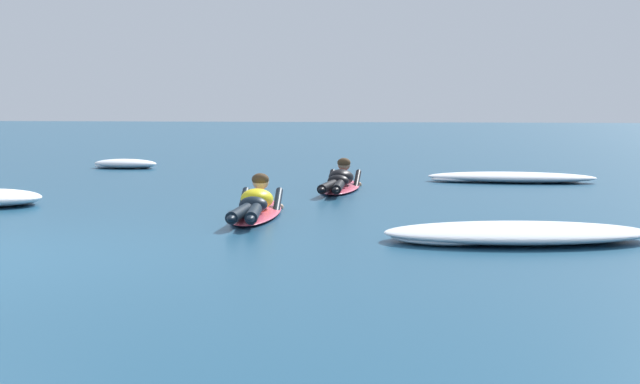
# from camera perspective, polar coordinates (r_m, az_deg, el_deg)

# --- Properties ---
(ground_plane) EXTENTS (120.00, 120.00, 0.00)m
(ground_plane) POSITION_cam_1_polar(r_m,az_deg,el_deg) (17.16, -5.21, 1.23)
(ground_plane) COLOR navy
(surfer_near) EXTENTS (0.87, 2.70, 0.54)m
(surfer_near) POSITION_cam_1_polar(r_m,az_deg,el_deg) (10.38, -4.33, -0.93)
(surfer_near) COLOR #E54C66
(surfer_near) RESTS_ON ground
(surfer_far) EXTENTS (0.64, 2.68, 0.54)m
(surfer_far) POSITION_cam_1_polar(r_m,az_deg,el_deg) (13.59, 1.34, 0.67)
(surfer_far) COLOR #E54C66
(surfer_far) RESTS_ON ground
(whitewater_front) EXTENTS (2.83, 1.67, 0.18)m
(whitewater_front) POSITION_cam_1_polar(r_m,az_deg,el_deg) (8.67, 13.05, -2.69)
(whitewater_front) COLOR white
(whitewater_front) RESTS_ON ground
(whitewater_mid_left) EXTENTS (1.45, 0.80, 0.21)m
(whitewater_mid_left) POSITION_cam_1_polar(r_m,az_deg,el_deg) (19.05, -12.88, 1.84)
(whitewater_mid_left) COLOR white
(whitewater_mid_left) RESTS_ON ground
(whitewater_back) EXTENTS (2.95, 1.04, 0.18)m
(whitewater_back) POSITION_cam_1_polar(r_m,az_deg,el_deg) (15.48, 12.69, 0.96)
(whitewater_back) COLOR white
(whitewater_back) RESTS_ON ground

